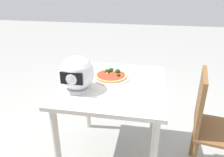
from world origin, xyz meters
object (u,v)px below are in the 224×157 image
(pizza, at_px, (111,75))
(chair_side, at_px, (210,122))
(dining_table, at_px, (113,95))
(motorcycle_helmet, at_px, (77,74))

(pizza, relative_size, chair_side, 0.30)
(dining_table, relative_size, chair_side, 1.01)
(pizza, bearing_deg, motorcycle_helmet, 50.42)
(motorcycle_helmet, relative_size, chair_side, 0.29)
(motorcycle_helmet, bearing_deg, dining_table, -149.46)
(dining_table, height_order, pizza, pizza)
(motorcycle_helmet, bearing_deg, pizza, -129.58)
(dining_table, distance_m, pizza, 0.17)
(pizza, xyz_separation_m, chair_side, (-0.81, 0.15, -0.27))
(dining_table, bearing_deg, chair_side, 176.68)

